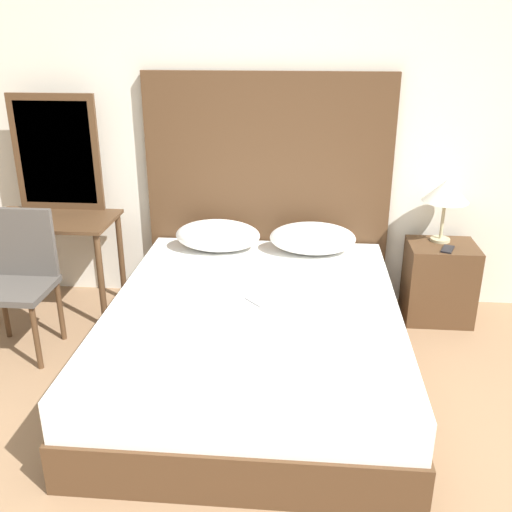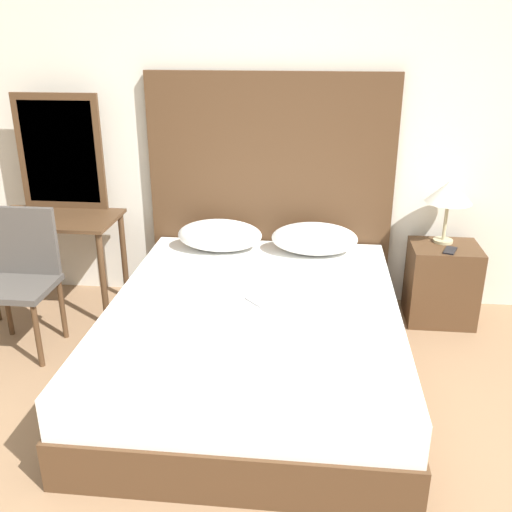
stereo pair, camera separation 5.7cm
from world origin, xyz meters
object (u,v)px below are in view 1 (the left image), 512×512
(table_lamp, at_px, (446,192))
(chair, at_px, (18,273))
(vanity_desk, at_px, (52,235))
(phone_on_nightstand, at_px, (448,249))
(bed, at_px, (254,339))
(nightstand, at_px, (439,282))
(phone_on_bed, at_px, (257,301))

(table_lamp, relative_size, chair, 0.48)
(table_lamp, bearing_deg, vanity_desk, -175.70)
(phone_on_nightstand, bearing_deg, bed, -149.05)
(phone_on_nightstand, xyz_separation_m, vanity_desk, (-2.79, -0.03, 0.03))
(table_lamp, height_order, chair, table_lamp)
(bed, bearing_deg, nightstand, 34.25)
(bed, height_order, nightstand, nightstand)
(vanity_desk, bearing_deg, chair, -91.32)
(table_lamp, relative_size, vanity_desk, 0.49)
(chair, bearing_deg, table_lamp, 14.59)
(phone_on_nightstand, xyz_separation_m, chair, (-2.81, -0.55, -0.05))
(bed, relative_size, table_lamp, 4.79)
(phone_on_bed, height_order, vanity_desk, vanity_desk)
(bed, xyz_separation_m, nightstand, (1.26, 0.86, 0.04))
(vanity_desk, bearing_deg, table_lamp, 4.30)
(phone_on_bed, height_order, chair, chair)
(nightstand, distance_m, vanity_desk, 2.81)
(vanity_desk, distance_m, chair, 0.52)
(bed, bearing_deg, phone_on_bed, 13.28)
(phone_on_bed, bearing_deg, table_lamp, 37.09)
(phone_on_nightstand, bearing_deg, phone_on_bed, -148.84)
(bed, distance_m, vanity_desk, 1.73)
(vanity_desk, relative_size, chair, 0.98)
(table_lamp, distance_m, chair, 2.91)
(table_lamp, xyz_separation_m, vanity_desk, (-2.78, -0.21, -0.33))
(phone_on_bed, height_order, phone_on_nightstand, phone_on_nightstand)
(phone_on_bed, distance_m, phone_on_nightstand, 1.46)
(phone_on_nightstand, bearing_deg, nightstand, 93.45)
(table_lamp, relative_size, phone_on_nightstand, 2.71)
(table_lamp, bearing_deg, phone_on_nightstand, -85.36)
(bed, relative_size, phone_on_nightstand, 12.99)
(phone_on_bed, bearing_deg, chair, 172.42)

